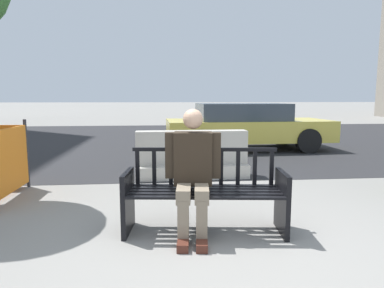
{
  "coord_description": "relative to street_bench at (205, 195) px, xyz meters",
  "views": [
    {
      "loc": [
        -0.58,
        -2.97,
        1.43
      ],
      "look_at": [
        -0.13,
        2.02,
        0.75
      ],
      "focal_mm": 32.0,
      "sensor_mm": 36.0,
      "label": 1
    }
  ],
  "objects": [
    {
      "name": "ground_plane",
      "position": [
        0.13,
        -0.55,
        -0.4
      ],
      "size": [
        200.0,
        200.0,
        0.0
      ],
      "primitive_type": "plane",
      "color": "gray"
    },
    {
      "name": "street_asphalt",
      "position": [
        0.13,
        8.15,
        -0.39
      ],
      "size": [
        120.0,
        12.0,
        0.01
      ],
      "primitive_type": "cube",
      "color": "#28282B",
      "rests_on": "ground"
    },
    {
      "name": "street_bench",
      "position": [
        0.0,
        0.0,
        0.0
      ],
      "size": [
        1.73,
        0.69,
        0.88
      ],
      "color": "black",
      "rests_on": "ground"
    },
    {
      "name": "seated_person",
      "position": [
        -0.13,
        -0.04,
        0.29
      ],
      "size": [
        0.59,
        0.75,
        1.31
      ],
      "color": "#2D2319",
      "rests_on": "ground"
    },
    {
      "name": "jersey_barrier_centre",
      "position": [
        0.09,
        2.58,
        -0.06
      ],
      "size": [
        2.02,
        0.73,
        0.84
      ],
      "color": "#ADA89E",
      "rests_on": "ground"
    },
    {
      "name": "car_taxi_near",
      "position": [
        1.88,
        5.72,
        0.26
      ],
      "size": [
        4.48,
        2.01,
        1.27
      ],
      "color": "#DBC64C",
      "rests_on": "ground"
    }
  ]
}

